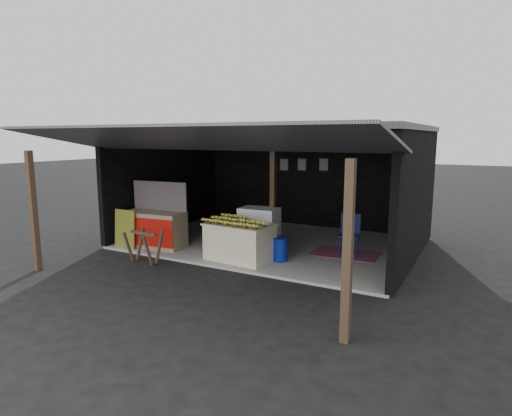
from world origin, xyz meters
The scene contains 13 objects.
ground centered at (0.00, 0.00, 0.00)m, with size 80.00×80.00×0.00m, color black.
concrete_slab centered at (0.00, 2.50, 0.03)m, with size 7.00×5.00×0.06m, color gray.
shophouse centered at (0.00, 2.82, 2.10)m, with size 7.40×7.29×3.02m.
banana_table centered at (0.11, 0.65, 0.47)m, with size 1.55×1.03×0.82m.
banana_pile centered at (0.11, 0.65, 0.96)m, with size 1.37×0.82×0.16m, color yellow, non-canonical shape.
white_crate centered at (0.04, 1.68, 0.57)m, with size 0.96×0.69×1.01m.
neighbor_stall centered at (-2.37, 0.64, 0.54)m, with size 1.62×0.86×1.60m.
green_signboard centered at (-2.90, 0.17, 0.53)m, with size 0.63×0.04×0.95m, color black.
sawhorse centered at (-1.72, -0.43, 0.45)m, with size 0.74×0.65×0.71m.
water_barrel centered at (0.94, 0.99, 0.31)m, with size 0.33×0.33×0.49m, color navy.
plastic_chair centered at (2.12, 2.24, 0.62)m, with size 0.51×0.51×0.95m.
magenta_rug centered at (2.05, 2.25, 0.07)m, with size 1.50×1.00×0.01m, color #781A52.
picture_frames centered at (-0.17, 4.89, 1.93)m, with size 1.62×0.04×0.46m.
Camera 1 is at (4.86, -7.27, 2.77)m, focal length 30.00 mm.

